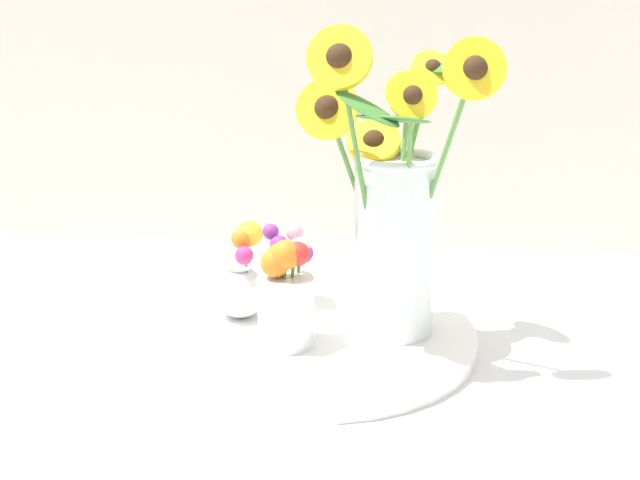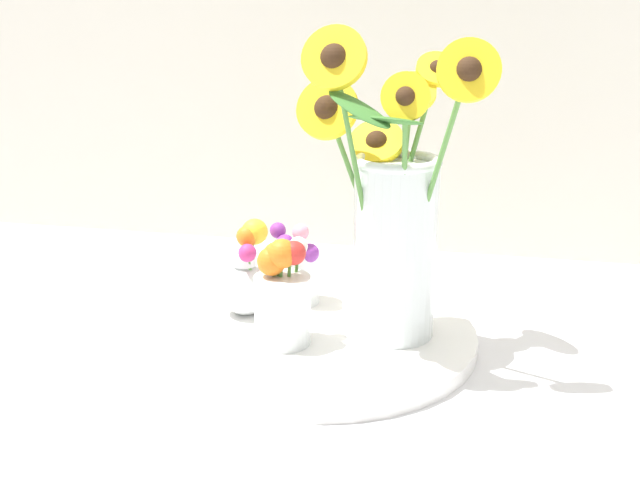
# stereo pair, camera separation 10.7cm
# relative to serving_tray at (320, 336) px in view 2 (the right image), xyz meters

# --- Properties ---
(ground_plane) EXTENTS (6.00, 6.00, 0.00)m
(ground_plane) POSITION_rel_serving_tray_xyz_m (-0.03, -0.10, -0.01)
(ground_plane) COLOR silver
(serving_tray) EXTENTS (0.46, 0.46, 0.02)m
(serving_tray) POSITION_rel_serving_tray_xyz_m (0.00, 0.00, 0.00)
(serving_tray) COLOR white
(serving_tray) RESTS_ON ground_plane
(mason_jar_sunflowers) EXTENTS (0.29, 0.24, 0.44)m
(mason_jar_sunflowers) POSITION_rel_serving_tray_xyz_m (0.10, 0.01, 0.18)
(mason_jar_sunflowers) COLOR silver
(mason_jar_sunflowers) RESTS_ON serving_tray
(vase_small_center) EXTENTS (0.08, 0.08, 0.15)m
(vase_small_center) POSITION_rel_serving_tray_xyz_m (-0.04, -0.06, 0.08)
(vase_small_center) COLOR white
(vase_small_center) RESTS_ON serving_tray
(vase_bulb_right) EXTENTS (0.08, 0.08, 0.15)m
(vase_bulb_right) POSITION_rel_serving_tray_xyz_m (-0.12, 0.03, 0.07)
(vase_bulb_right) COLOR white
(vase_bulb_right) RESTS_ON serving_tray
(vase_small_back) EXTENTS (0.09, 0.07, 0.14)m
(vase_small_back) POSITION_rel_serving_tray_xyz_m (-0.06, 0.09, 0.07)
(vase_small_back) COLOR white
(vase_small_back) RESTS_ON serving_tray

